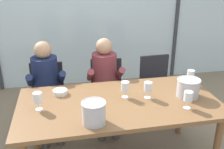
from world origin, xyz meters
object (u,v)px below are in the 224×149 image
person_navy_polo (46,83)px  wine_glass_near_bucket (191,75)px  ice_bucket_secondary (94,112)px  wine_glass_spare_empty (38,98)px  chair_near_curtain (47,92)px  wine_glass_by_left_taster (148,87)px  wine_glass_center_pour (125,87)px  wine_glass_by_right_taster (188,97)px  tasting_bowl (60,92)px  chair_center (156,82)px  ice_bucket_primary (188,88)px  chair_left_of_center (107,87)px  person_maroon_top (105,79)px  dining_table (119,108)px

person_navy_polo → wine_glass_near_bucket: bearing=-23.9°
ice_bucket_secondary → wine_glass_spare_empty: 0.59m
chair_near_curtain → person_navy_polo: bearing=-83.6°
chair_near_curtain → wine_glass_by_left_taster: bearing=-36.6°
wine_glass_near_bucket → wine_glass_center_pour: (-0.81, -0.16, 0.00)m
wine_glass_by_right_taster → wine_glass_near_bucket: bearing=60.8°
tasting_bowl → wine_glass_by_left_taster: size_ratio=0.88×
chair_center → wine_glass_by_right_taster: (-0.14, -1.17, 0.37)m
wine_glass_by_right_taster → wine_glass_center_pour: bearing=147.4°
chair_center → wine_glass_near_bucket: (0.14, -0.67, 0.37)m
wine_glass_center_pour → ice_bucket_primary: bearing=-9.1°
person_navy_polo → wine_glass_near_bucket: person_navy_polo is taller
chair_left_of_center → ice_bucket_primary: (0.69, -0.92, 0.35)m
person_navy_polo → ice_bucket_primary: 1.69m
wine_glass_by_right_taster → wine_glass_spare_empty: 1.41m
wine_glass_by_left_taster → wine_glass_near_bucket: same height
person_navy_polo → wine_glass_spare_empty: bearing=-98.3°
chair_left_of_center → wine_glass_center_pour: 0.90m
chair_left_of_center → chair_near_curtain: bearing=-175.8°
person_navy_polo → wine_glass_near_bucket: size_ratio=6.94×
tasting_bowl → wine_glass_spare_empty: bearing=-125.6°
person_maroon_top → wine_glass_center_pour: size_ratio=6.94×
wine_glass_center_pour → wine_glass_spare_empty: (-0.86, -0.08, 0.00)m
wine_glass_spare_empty → wine_glass_center_pour: bearing=5.5°
person_navy_polo → wine_glass_spare_empty: (-0.04, -0.79, 0.20)m
wine_glass_center_pour → wine_glass_spare_empty: 0.87m
chair_near_curtain → wine_glass_by_right_taster: bearing=-37.2°
wine_glass_by_left_taster → wine_glass_by_right_taster: same height
chair_left_of_center → wine_glass_spare_empty: 1.27m
chair_center → wine_glass_center_pour: (-0.67, -0.83, 0.37)m
dining_table → wine_glass_spare_empty: 0.80m
wine_glass_spare_empty → wine_glass_by_left_taster: bearing=1.3°
chair_center → wine_glass_by_left_taster: (-0.44, -0.89, 0.37)m
dining_table → chair_left_of_center: chair_left_of_center is taller
chair_near_curtain → tasting_bowl: size_ratio=5.80×
chair_center → ice_bucket_secondary: bearing=-132.9°
chair_left_of_center → dining_table: bearing=-87.7°
chair_left_of_center → tasting_bowl: 0.91m
dining_table → wine_glass_center_pour: wine_glass_center_pour is taller
dining_table → chair_center: bearing=50.3°
dining_table → tasting_bowl: bearing=154.3°
person_navy_polo → wine_glass_by_left_taster: size_ratio=6.94×
tasting_bowl → wine_glass_by_right_taster: bearing=-24.6°
person_navy_polo → wine_glass_center_pour: size_ratio=6.94×
dining_table → wine_glass_spare_empty: wine_glass_spare_empty is taller
ice_bucket_secondary → tasting_bowl: ice_bucket_secondary is taller
chair_center → person_maroon_top: (-0.75, -0.12, 0.17)m
person_maroon_top → ice_bucket_primary: size_ratio=5.04×
dining_table → wine_glass_by_left_taster: size_ratio=11.54×
person_navy_polo → tasting_bowl: size_ratio=7.89×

